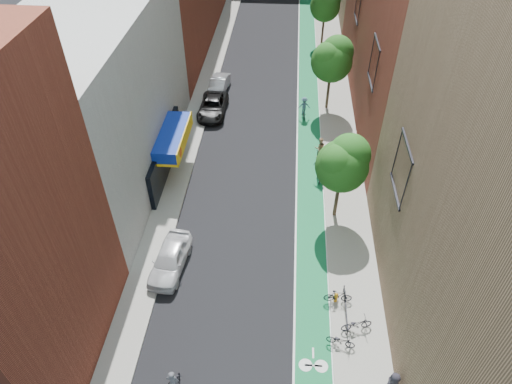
% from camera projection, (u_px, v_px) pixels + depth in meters
% --- Properties ---
extents(ground, '(160.00, 160.00, 0.00)m').
position_uv_depth(ground, '(238.00, 342.00, 24.23)').
color(ground, black).
rests_on(ground, ground).
extents(bike_lane, '(2.00, 68.00, 0.01)m').
position_uv_depth(bike_lane, '(308.00, 97.00, 43.32)').
color(bike_lane, '#126640').
rests_on(bike_lane, ground).
extents(sidewalk_left, '(2.00, 68.00, 0.15)m').
position_uv_depth(sidewalk_left, '(204.00, 92.00, 43.84)').
color(sidewalk_left, gray).
rests_on(sidewalk_left, ground).
extents(sidewalk_right, '(3.00, 68.00, 0.15)m').
position_uv_depth(sidewalk_right, '(335.00, 97.00, 43.13)').
color(sidewalk_right, gray).
rests_on(sidewalk_right, ground).
extents(building_left_white, '(8.00, 20.00, 12.00)m').
position_uv_depth(building_left_white, '(97.00, 100.00, 31.26)').
color(building_left_white, silver).
rests_on(building_left_white, ground).
extents(tree_near, '(3.40, 3.36, 6.42)m').
position_uv_depth(tree_near, '(343.00, 162.00, 28.25)').
color(tree_near, '#332619').
rests_on(tree_near, ground).
extents(tree_mid, '(3.55, 3.53, 6.74)m').
position_uv_depth(tree_mid, '(333.00, 58.00, 38.50)').
color(tree_mid, '#332619').
rests_on(tree_mid, ground).
extents(tree_far, '(3.30, 3.25, 6.21)m').
position_uv_depth(tree_far, '(326.00, 4.00, 49.17)').
color(tree_far, '#332619').
rests_on(tree_far, ground).
extents(parked_car_white, '(2.23, 4.61, 1.52)m').
position_uv_depth(parked_car_white, '(170.00, 259.00, 27.52)').
color(parked_car_white, silver).
rests_on(parked_car_white, ground).
extents(parked_car_black, '(2.38, 5.06, 1.40)m').
position_uv_depth(parked_car_black, '(213.00, 106.00, 40.69)').
color(parked_car_black, black).
rests_on(parked_car_black, ground).
extents(parked_car_silver, '(1.90, 4.39, 1.40)m').
position_uv_depth(parked_car_silver, '(219.00, 86.00, 43.50)').
color(parked_car_silver, '#9CA0A4').
rests_on(parked_car_silver, ground).
extents(cyclist_lane_near, '(0.92, 1.54, 2.07)m').
position_uv_depth(cyclist_lane_near, '(319.00, 151.00, 35.36)').
color(cyclist_lane_near, black).
rests_on(cyclist_lane_near, ground).
extents(cyclist_lane_mid, '(1.07, 1.94, 2.13)m').
position_uv_depth(cyclist_lane_mid, '(320.00, 170.00, 33.82)').
color(cyclist_lane_mid, black).
rests_on(cyclist_lane_mid, ground).
extents(cyclist_lane_far, '(1.09, 1.58, 1.93)m').
position_uv_depth(cyclist_lane_far, '(304.00, 108.00, 40.13)').
color(cyclist_lane_far, black).
rests_on(cyclist_lane_far, ground).
extents(parked_bike_near, '(1.60, 0.86, 0.80)m').
position_uv_depth(parked_bike_near, '(341.00, 341.00, 23.71)').
color(parked_bike_near, black).
rests_on(parked_bike_near, sidewalk_right).
extents(parked_bike_mid, '(1.62, 0.51, 0.97)m').
position_uv_depth(parked_bike_mid, '(338.00, 296.00, 25.67)').
color(parked_bike_mid, black).
rests_on(parked_bike_mid, sidewalk_right).
extents(parked_bike_far, '(1.82, 1.04, 0.91)m').
position_uv_depth(parked_bike_far, '(357.00, 324.00, 24.38)').
color(parked_bike_far, black).
rests_on(parked_bike_far, sidewalk_right).
extents(fire_hydrant, '(0.24, 0.24, 0.67)m').
position_uv_depth(fire_hydrant, '(336.00, 297.00, 25.78)').
color(fire_hydrant, orange).
rests_on(fire_hydrant, sidewalk_right).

